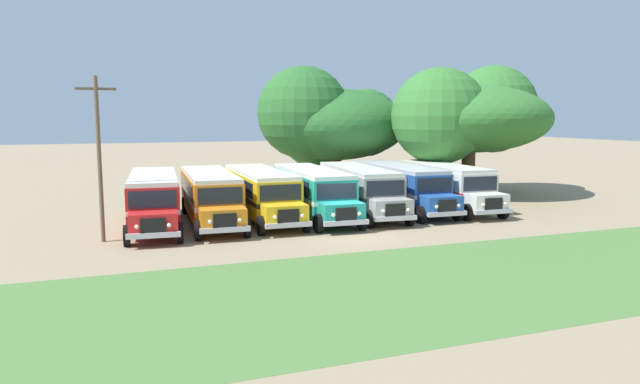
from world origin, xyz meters
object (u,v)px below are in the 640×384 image
parked_bus_slot_5 (400,185)px  parked_bus_slot_6 (443,183)px  utility_pole (99,155)px  broad_shade_tree (328,123)px  parked_bus_slot_0 (154,197)px  parked_bus_slot_4 (360,187)px  parked_bus_slot_1 (210,194)px  secondary_tree (466,116)px  parked_bus_slot_2 (261,191)px  parked_bus_slot_3 (313,190)px

parked_bus_slot_5 → parked_bus_slot_6: same height
parked_bus_slot_6 → utility_pole: bearing=-77.5°
parked_bus_slot_6 → broad_shade_tree: (-3.71, 11.35, 3.88)m
parked_bus_slot_0 → parked_bus_slot_4: same height
parked_bus_slot_4 → parked_bus_slot_6: bearing=94.9°
parked_bus_slot_0 → broad_shade_tree: broad_shade_tree is taller
broad_shade_tree → utility_pole: size_ratio=1.68×
parked_bus_slot_4 → parked_bus_slot_5: bearing=100.3°
parked_bus_slot_1 → broad_shade_tree: (11.60, 11.21, 3.88)m
parked_bus_slot_0 → secondary_tree: bearing=106.7°
utility_pole → parked_bus_slot_2: bearing=22.4°
parked_bus_slot_5 → utility_pole: 18.52m
parked_bus_slot_6 → broad_shade_tree: 12.56m
parked_bus_slot_3 → parked_bus_slot_5: 6.19m
parked_bus_slot_5 → broad_shade_tree: broad_shade_tree is taller
parked_bus_slot_5 → utility_pole: bearing=-76.9°
broad_shade_tree → parked_bus_slot_1: bearing=-136.0°
parked_bus_slot_3 → parked_bus_slot_4: bearing=97.3°
parked_bus_slot_3 → parked_bus_slot_6: same height
parked_bus_slot_4 → parked_bus_slot_5: (2.99, 0.27, 0.00)m
parked_bus_slot_3 → secondary_tree: 15.80m
parked_bus_slot_6 → broad_shade_tree: size_ratio=0.83×
parked_bus_slot_1 → utility_pole: 7.18m
parked_bus_slot_3 → parked_bus_slot_5: bearing=97.6°
parked_bus_slot_2 → parked_bus_slot_4: size_ratio=0.99×
parked_bus_slot_4 → parked_bus_slot_2: bearing=-86.9°
parked_bus_slot_1 → parked_bus_slot_4: (9.26, -0.11, 0.00)m
parked_bus_slot_4 → utility_pole: 15.57m
parked_bus_slot_6 → secondary_tree: 8.33m
parked_bus_slot_6 → parked_bus_slot_4: bearing=-86.8°
parked_bus_slot_3 → parked_bus_slot_4: 3.19m
secondary_tree → utility_pole: bearing=-162.3°
parked_bus_slot_3 → broad_shade_tree: size_ratio=0.83×
parked_bus_slot_6 → broad_shade_tree: bearing=-158.4°
parked_bus_slot_1 → parked_bus_slot_6: bearing=92.4°
parked_bus_slot_4 → utility_pole: (-14.98, -3.37, 2.58)m
parked_bus_slot_2 → parked_bus_slot_6: (12.29, -0.26, 0.00)m
parked_bus_slot_0 → utility_pole: 5.00m
broad_shade_tree → parked_bus_slot_5: bearing=-86.6°
parked_bus_slot_1 → parked_bus_slot_3: bearing=89.5°
utility_pole → parked_bus_slot_0: bearing=52.0°
parked_bus_slot_1 → parked_bus_slot_3: size_ratio=1.00×
parked_bus_slot_3 → broad_shade_tree: broad_shade_tree is taller
parked_bus_slot_5 → utility_pole: (-17.97, -3.64, 2.58)m
parked_bus_slot_1 → secondary_tree: size_ratio=0.82×
parked_bus_slot_2 → parked_bus_slot_0: bearing=-86.7°
secondary_tree → utility_pole: size_ratio=1.70×
parked_bus_slot_5 → utility_pole: utility_pole is taller
parked_bus_slot_0 → parked_bus_slot_3: (9.17, -0.25, 0.00)m
parked_bus_slot_1 → parked_bus_slot_4: bearing=92.2°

